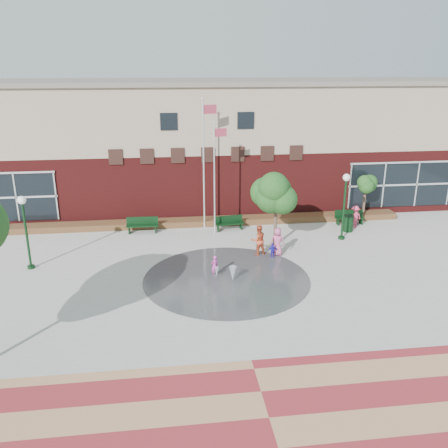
{
  "coord_description": "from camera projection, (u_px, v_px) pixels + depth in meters",
  "views": [
    {
      "loc": [
        -2.87,
        -18.58,
        10.35
      ],
      "look_at": [
        0.0,
        4.0,
        2.6
      ],
      "focal_mm": 38.0,
      "sensor_mm": 36.0,
      "label": 1
    }
  ],
  "objects": [
    {
      "name": "tree_mid",
      "position": [
        276.0,
        193.0,
        27.19
      ],
      "size": [
        2.68,
        2.68,
        4.52
      ],
      "color": "#4B372B",
      "rests_on": "ground"
    },
    {
      "name": "bench_right",
      "position": [
        349.0,
        220.0,
        31.95
      ],
      "size": [
        1.95,
        0.61,
        0.97
      ],
      "rotation": [
        0.0,
        0.0,
        -0.04
      ],
      "color": "black",
      "rests_on": "ground"
    },
    {
      "name": "library_building",
      "position": [
        202.0,
        142.0,
        36.04
      ],
      "size": [
        44.4,
        10.4,
        9.2
      ],
      "color": "#561414",
      "rests_on": "ground"
    },
    {
      "name": "bench_mid",
      "position": [
        229.0,
        226.0,
        30.83
      ],
      "size": [
        1.92,
        0.78,
        0.94
      ],
      "rotation": [
        0.0,
        0.0,
        0.14
      ],
      "color": "black",
      "rests_on": "ground"
    },
    {
      "name": "ground",
      "position": [
        235.0,
        308.0,
        21.12
      ],
      "size": [
        120.0,
        120.0,
        0.0
      ],
      "primitive_type": "plane",
      "color": "#666056",
      "rests_on": "ground"
    },
    {
      "name": "adult_red",
      "position": [
        258.0,
        240.0,
        26.69
      ],
      "size": [
        0.98,
        0.83,
        1.78
      ],
      "primitive_type": "imported",
      "rotation": [
        0.0,
        0.0,
        3.34
      ],
      "color": "#C5482A",
      "rests_on": "ground"
    },
    {
      "name": "trash_can",
      "position": [
        348.0,
        223.0,
        30.51
      ],
      "size": [
        0.66,
        0.66,
        1.08
      ],
      "color": "black",
      "rests_on": "ground"
    },
    {
      "name": "flagpole_left",
      "position": [
        204.0,
        158.0,
        29.92
      ],
      "size": [
        0.95,
        0.35,
        8.39
      ],
      "rotation": [
        0.0,
        0.0,
        0.29
      ],
      "color": "white",
      "rests_on": "ground"
    },
    {
      "name": "water_jet_b",
      "position": [
        217.0,
        277.0,
        24.14
      ],
      "size": [
        0.23,
        0.23,
        0.51
      ],
      "primitive_type": "cone",
      "rotation": [
        3.14,
        0.0,
        0.0
      ],
      "color": "white",
      "rests_on": "ground"
    },
    {
      "name": "lamp_left",
      "position": [
        25.0,
        224.0,
        24.37
      ],
      "size": [
        0.42,
        0.42,
        3.98
      ],
      "color": "black",
      "rests_on": "ground"
    },
    {
      "name": "flagpole_right",
      "position": [
        215.0,
        173.0,
        29.1
      ],
      "size": [
        0.85,
        0.25,
        7.04
      ],
      "rotation": [
        0.0,
        0.0,
        0.22
      ],
      "color": "white",
      "rests_on": "ground"
    },
    {
      "name": "water_jet_a",
      "position": [
        233.0,
        281.0,
        23.71
      ],
      "size": [
        0.38,
        0.38,
        0.75
      ],
      "primitive_type": "cone",
      "rotation": [
        3.14,
        0.0,
        0.0
      ],
      "color": "white",
      "rests_on": "ground"
    },
    {
      "name": "tree_small_right",
      "position": [
        366.0,
        184.0,
        32.24
      ],
      "size": [
        2.01,
        2.01,
        3.44
      ],
      "color": "#4B372B",
      "rests_on": "ground"
    },
    {
      "name": "child_blue",
      "position": [
        272.0,
        251.0,
        26.36
      ],
      "size": [
        0.53,
        0.24,
        0.88
      ],
      "primitive_type": "imported",
      "rotation": [
        0.0,
        0.0,
        3.09
      ],
      "color": "#251DC0",
      "rests_on": "ground"
    },
    {
      "name": "adult_pink",
      "position": [
        277.0,
        242.0,
        26.65
      ],
      "size": [
        0.94,
        0.81,
        1.62
      ],
      "primitive_type": "imported",
      "rotation": [
        0.0,
        0.0,
        2.69
      ],
      "color": "#CB5787",
      "rests_on": "ground"
    },
    {
      "name": "person_bench",
      "position": [
        355.0,
        217.0,
        31.25
      ],
      "size": [
        1.09,
        0.86,
        1.48
      ],
      "primitive_type": "imported",
      "rotation": [
        0.0,
        0.0,
        3.52
      ],
      "color": "#D93F64",
      "rests_on": "ground"
    },
    {
      "name": "bench_left",
      "position": [
        142.0,
        228.0,
        30.35
      ],
      "size": [
        2.03,
        0.63,
        1.01
      ],
      "rotation": [
        0.0,
        0.0,
        -0.03
      ],
      "color": "black",
      "rests_on": "ground"
    },
    {
      "name": "plaza_concrete",
      "position": [
        224.0,
        271.0,
        24.88
      ],
      "size": [
        46.0,
        18.0,
        0.01
      ],
      "primitive_type": "cube",
      "color": "#A8A8A0",
      "rests_on": "ground"
    },
    {
      "name": "lamp_right",
      "position": [
        345.0,
        199.0,
        28.52
      ],
      "size": [
        0.44,
        0.44,
        4.13
      ],
      "color": "black",
      "rests_on": "ground"
    },
    {
      "name": "flower_bed",
      "position": [
        210.0,
        224.0,
        32.02
      ],
      "size": [
        26.0,
        1.2,
        0.4
      ],
      "primitive_type": "cube",
      "color": "maroon",
      "rests_on": "ground"
    },
    {
      "name": "splash_pad",
      "position": [
        226.0,
        279.0,
        23.94
      ],
      "size": [
        8.4,
        8.4,
        0.01
      ],
      "primitive_type": "cylinder",
      "color": "#383A3D",
      "rests_on": "ground"
    },
    {
      "name": "child_splash",
      "position": [
        215.0,
        266.0,
        24.12
      ],
      "size": [
        0.48,
        0.43,
        1.11
      ],
      "primitive_type": "imported",
      "rotation": [
        0.0,
        0.0,
        3.66
      ],
      "color": "#C53BA1",
      "rests_on": "ground"
    },
    {
      "name": "paver_band",
      "position": [
        269.0,
        418.0,
        14.55
      ],
      "size": [
        46.0,
        6.0,
        0.01
      ],
      "primitive_type": "cube",
      "color": "maroon",
      "rests_on": "ground"
    }
  ]
}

